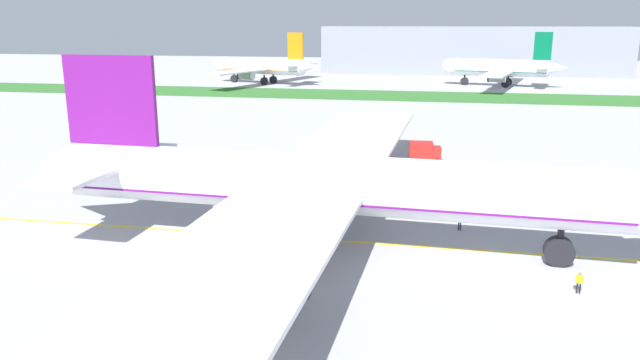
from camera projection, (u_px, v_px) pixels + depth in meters
ground_plane at (269, 249)px, 53.66m from camera, size 600.00×600.00×0.00m
apron_taxi_line at (278, 237)px, 56.71m from camera, size 280.00×0.36×0.01m
grass_median_strip at (385, 95)px, 166.43m from camera, size 320.00×24.00×0.10m
airliner_foreground at (322, 185)px, 53.14m from camera, size 59.18×95.75×16.61m
ground_crew_wingwalker_port at (460, 220)px, 58.29m from camera, size 0.50×0.45×1.67m
ground_crew_marshaller_front at (579, 280)px, 44.63m from camera, size 0.59×0.33×1.70m
service_truck_baggage_loader at (424, 152)px, 86.24m from camera, size 4.64×3.00×3.01m
parked_airliner_far_left at (264, 67)px, 196.65m from camera, size 37.86×58.27×16.43m
parked_airliner_far_centre at (502, 68)px, 188.48m from camera, size 37.21×56.53×16.73m
terminal_building at (471, 51)px, 233.14m from camera, size 113.88×20.00×18.00m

